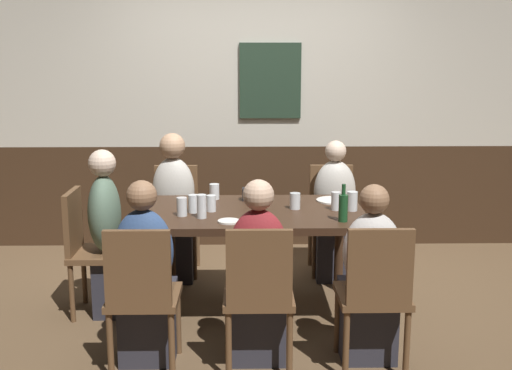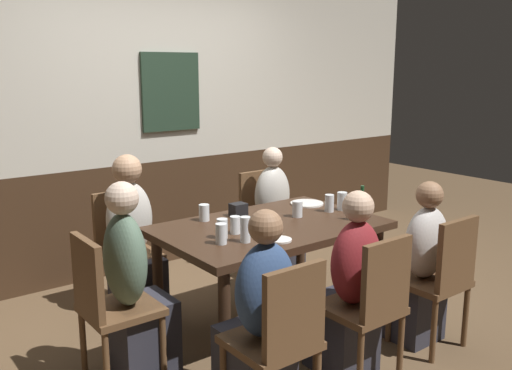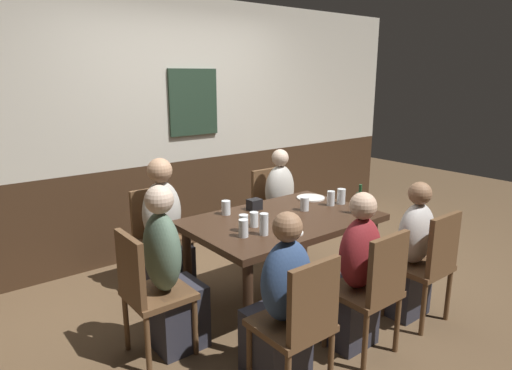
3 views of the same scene
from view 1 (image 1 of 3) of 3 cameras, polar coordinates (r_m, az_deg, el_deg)
name	(u,v)px [view 1 (image 1 of 3)]	position (r m, az deg, el deg)	size (l,w,h in m)	color
ground_plane	(256,310)	(4.62, 0.00, -11.21)	(12.00, 12.00, 0.00)	brown
wall_back	(253,108)	(5.92, -0.28, 6.90)	(6.40, 0.13, 2.60)	#3D2819
dining_table	(256,222)	(4.40, 0.00, -3.33)	(1.49, 0.95, 0.74)	#382316
chair_mid_near	(259,291)	(3.60, 0.25, -9.46)	(0.40, 0.40, 0.88)	brown
chair_left_far	(176,213)	(5.34, -7.23, -2.50)	(0.40, 0.40, 0.88)	brown
chair_right_near	(375,290)	(3.68, 10.64, -9.24)	(0.40, 0.40, 0.88)	brown
chair_right_far	(332,212)	(5.36, 6.85, -2.44)	(0.40, 0.40, 0.88)	brown
chair_head_west	(89,245)	(4.58, -14.74, -5.21)	(0.40, 0.40, 0.88)	brown
chair_left_near	(142,291)	(3.65, -10.22, -9.38)	(0.40, 0.40, 0.88)	brown
person_mid_near	(258,286)	(3.77, 0.20, -9.04)	(0.34, 0.37, 1.11)	#2D2D38
person_left_far	(174,217)	(5.18, -7.42, -2.87)	(0.34, 0.37, 1.18)	#2D2D38
person_right_near	(369,287)	(3.85, 10.12, -9.04)	(0.34, 0.37, 1.08)	#2D2D38
person_right_far	(335,221)	(5.21, 7.09, -3.21)	(0.34, 0.37, 1.12)	#2D2D38
person_head_west	(113,245)	(4.54, -12.74, -5.32)	(0.37, 0.34, 1.16)	#2D2D38
person_left_near	(147,287)	(3.81, -9.81, -9.00)	(0.34, 0.37, 1.11)	#2D2D38
beer_glass_tall	(193,204)	(4.32, -5.66, -1.73)	(0.07, 0.07, 0.12)	silver
pint_glass_pale	(295,202)	(4.41, 3.52, -1.54)	(0.07, 0.07, 0.11)	silver
beer_glass_half	(352,202)	(4.40, 8.64, -1.56)	(0.07, 0.07, 0.13)	silver
highball_clear	(202,208)	(4.17, -4.91, -2.04)	(0.06, 0.06, 0.16)	silver
tumbler_water	(336,202)	(4.41, 7.19, -1.55)	(0.07, 0.07, 0.13)	silver
pint_glass_amber	(182,208)	(4.24, -6.68, -2.03)	(0.07, 0.07, 0.13)	silver
tumbler_short	(211,204)	(4.35, -4.05, -1.75)	(0.07, 0.07, 0.11)	silver
pint_glass_stout	(214,192)	(4.71, -3.76, -0.68)	(0.07, 0.07, 0.11)	silver
beer_bottle_green	(343,207)	(4.10, 7.84, -1.97)	(0.06, 0.06, 0.25)	#194723
plate_white_large	(334,200)	(4.68, 7.00, -1.38)	(0.25, 0.25, 0.01)	white
plate_white_small	(229,221)	(4.07, -2.45, -3.27)	(0.15, 0.15, 0.01)	white
condiment_caddy	(250,194)	(4.67, -0.57, -0.83)	(0.11, 0.09, 0.09)	black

